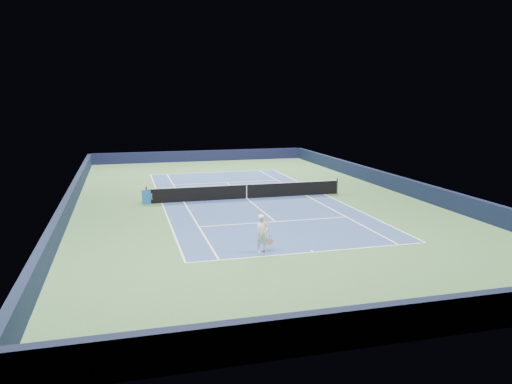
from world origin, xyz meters
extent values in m
plane|color=#345A31|center=(0.00, 0.00, 0.00)|extent=(40.00, 40.00, 0.00)
cube|color=black|center=(0.00, 19.82, 0.55)|extent=(22.00, 0.35, 1.10)
cube|color=black|center=(0.00, -19.82, 0.55)|extent=(22.00, 0.35, 1.10)
cube|color=black|center=(10.82, 0.00, 0.55)|extent=(0.35, 40.00, 1.10)
cube|color=black|center=(-10.82, 0.00, 0.55)|extent=(0.35, 40.00, 1.10)
cube|color=navy|center=(0.00, 0.00, 0.00)|extent=(10.97, 23.77, 0.01)
cube|color=white|center=(0.00, 11.88, 0.01)|extent=(10.97, 0.08, 0.00)
cube|color=white|center=(0.00, -11.88, 0.01)|extent=(10.97, 0.08, 0.00)
cube|color=white|center=(5.49, 0.00, 0.01)|extent=(0.08, 23.77, 0.00)
cube|color=white|center=(-5.49, 0.00, 0.01)|extent=(0.08, 23.77, 0.00)
cube|color=white|center=(4.12, 0.00, 0.01)|extent=(0.08, 23.77, 0.00)
cube|color=white|center=(-4.12, 0.00, 0.01)|extent=(0.08, 23.77, 0.00)
cube|color=white|center=(0.00, 6.40, 0.01)|extent=(8.23, 0.08, 0.00)
cube|color=white|center=(0.00, -6.40, 0.01)|extent=(8.23, 0.08, 0.00)
cube|color=white|center=(0.00, 0.00, 0.01)|extent=(0.08, 12.80, 0.00)
cube|color=white|center=(0.00, 11.73, 0.01)|extent=(0.08, 0.30, 0.00)
cube|color=white|center=(0.00, -11.73, 0.01)|extent=(0.08, 0.30, 0.00)
cylinder|color=black|center=(-6.40, 0.00, 0.54)|extent=(0.10, 0.10, 1.07)
cylinder|color=black|center=(6.40, 0.00, 0.54)|extent=(0.10, 0.10, 1.07)
cube|color=black|center=(0.00, 0.00, 0.46)|extent=(12.80, 0.03, 0.91)
cube|color=white|center=(0.00, 0.00, 0.94)|extent=(12.80, 0.04, 0.06)
cube|color=white|center=(0.00, 0.00, 0.46)|extent=(0.05, 0.04, 0.91)
cube|color=#1B58A5|center=(-6.40, 0.18, 0.44)|extent=(0.59, 0.55, 0.89)
cube|color=white|center=(-6.11, 0.18, 0.45)|extent=(0.06, 0.39, 0.39)
imported|color=white|center=(-2.12, -11.31, 0.83)|extent=(0.70, 0.58, 1.65)
cylinder|color=#CF8697|center=(-1.80, -11.36, 0.70)|extent=(0.03, 0.03, 0.27)
cylinder|color=black|center=(-1.80, -11.36, 0.46)|extent=(0.27, 0.02, 0.27)
cylinder|color=pink|center=(-1.80, -11.36, 0.46)|extent=(0.29, 0.03, 0.29)
sphere|color=yellow|center=(-2.02, -10.31, 1.69)|extent=(0.07, 0.07, 0.07)
camera|label=1|loc=(-7.71, -31.06, 6.58)|focal=35.00mm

